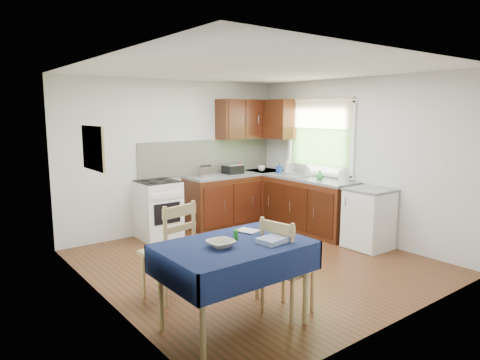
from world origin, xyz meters
TOP-DOWN VIEW (x-y plane):
  - floor at (0.00, 0.00)m, footprint 4.20×4.20m
  - ceiling at (0.00, 0.00)m, footprint 4.00×4.20m
  - wall_back at (0.00, 2.10)m, footprint 4.00×0.02m
  - wall_front at (0.00, -2.10)m, footprint 4.00×0.02m
  - wall_left at (-2.00, 0.00)m, footprint 0.02×4.20m
  - wall_right at (2.00, 0.00)m, footprint 0.02×4.20m
  - base_cabinets at (1.36, 1.26)m, footprint 1.90×2.30m
  - worktop_back at (1.05, 1.80)m, footprint 1.90×0.60m
  - worktop_right at (1.70, 0.65)m, footprint 0.60×1.70m
  - worktop_corner at (1.70, 1.80)m, footprint 0.60×0.60m
  - splashback at (0.65, 2.08)m, footprint 2.70×0.02m
  - upper_cabinets at (1.52, 1.80)m, footprint 1.20×0.85m
  - stove at (-0.50, 1.80)m, footprint 0.60×0.61m
  - window at (1.97, 0.70)m, footprint 0.04×1.48m
  - fridge at (1.70, -0.55)m, footprint 0.58×0.60m
  - corkboard at (-1.97, 0.30)m, footprint 0.04×0.62m
  - dining_table at (-1.27, -1.24)m, footprint 1.33×0.90m
  - chair_far at (-1.42, -0.33)m, footprint 0.55×0.55m
  - chair_near at (-0.73, -1.34)m, footprint 0.51×0.51m
  - toaster at (0.40, 1.80)m, footprint 0.25×0.15m
  - sandwich_press at (0.98, 1.81)m, footprint 0.31×0.27m
  - sauce_bottle at (1.05, 1.70)m, footprint 0.05×0.05m
  - yellow_packet at (1.00, 1.87)m, footprint 0.13×0.10m
  - dish_rack at (1.70, 0.88)m, footprint 0.46×0.35m
  - kettle at (1.66, -0.10)m, footprint 0.16×0.16m
  - cup at (1.59, 1.75)m, footprint 0.16×0.16m
  - soap_bottle_a at (1.71, 1.18)m, footprint 0.16×0.16m
  - soap_bottle_b at (1.70, 1.38)m, footprint 0.09×0.09m
  - soap_bottle_c at (1.69, 0.41)m, footprint 0.16×0.16m
  - plate_bowl at (-1.42, -1.26)m, footprint 0.25×0.25m
  - book at (-1.01, -1.05)m, footprint 0.21×0.25m
  - spice_jar at (-1.19, -1.17)m, footprint 0.05×0.05m
  - tea_towel at (-0.98, -1.44)m, footprint 0.28×0.23m

SIDE VIEW (x-z plane):
  - floor at x=0.00m, z-range 0.00..0.00m
  - base_cabinets at x=1.36m, z-range 0.00..0.86m
  - fridge at x=1.70m, z-range 0.00..0.88m
  - stove at x=-0.50m, z-range 0.00..0.92m
  - chair_near at x=-0.73m, z-range 0.03..1.01m
  - chair_far at x=-1.42m, z-range 0.03..1.09m
  - dining_table at x=-1.27m, z-range 0.30..1.11m
  - book at x=-1.01m, z-range 0.81..0.82m
  - tea_towel at x=-0.98m, z-range 0.81..0.85m
  - plate_bowl at x=-1.42m, z-range 0.81..0.87m
  - spice_jar at x=-1.19m, z-range 0.81..0.90m
  - worktop_back at x=1.05m, z-range 0.86..0.90m
  - worktop_right at x=1.70m, z-range 0.86..0.90m
  - worktop_corner at x=1.70m, z-range 0.86..0.90m
  - dish_rack at x=1.70m, z-range 0.82..1.04m
  - cup at x=1.59m, z-range 0.90..1.00m
  - soap_bottle_c at x=1.69m, z-range 0.90..1.05m
  - yellow_packet at x=1.00m, z-range 0.90..1.06m
  - soap_bottle_b at x=1.70m, z-range 0.90..1.07m
  - toaster at x=0.40m, z-range 0.89..1.09m
  - sandwich_press at x=0.98m, z-range 0.90..1.08m
  - sauce_bottle at x=1.05m, z-range 0.90..1.10m
  - kettle at x=1.66m, z-range 0.88..1.16m
  - soap_bottle_a at x=1.71m, z-range 0.90..1.20m
  - splashback at x=0.65m, z-range 0.90..1.50m
  - wall_back at x=0.00m, z-range 0.00..2.50m
  - wall_front at x=0.00m, z-range 0.00..2.50m
  - wall_left at x=-2.00m, z-range 0.00..2.50m
  - wall_right at x=2.00m, z-range 0.00..2.50m
  - corkboard at x=-1.97m, z-range 1.36..1.83m
  - window at x=1.97m, z-range 1.02..2.28m
  - upper_cabinets at x=1.52m, z-range 1.50..2.20m
  - ceiling at x=0.00m, z-range 2.49..2.51m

